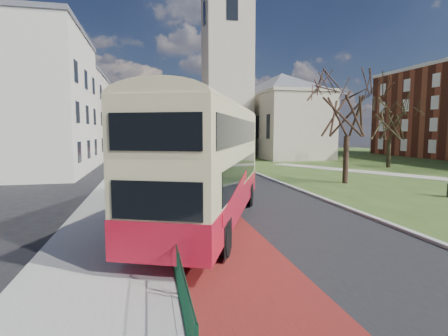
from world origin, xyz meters
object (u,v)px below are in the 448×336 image
object	(u,v)px
bus	(209,157)
winter_tree_near	(348,98)
winter_tree_far	(390,117)
streetlamp	(138,123)

from	to	relation	value
bus	winter_tree_near	xyz separation A→B (m)	(11.86, 9.13, 3.43)
winter_tree_near	winter_tree_far	world-z (taller)	winter_tree_near
bus	winter_tree_near	bearing A→B (deg)	60.06
winter_tree_far	winter_tree_near	bearing A→B (deg)	-139.25
streetlamp	bus	size ratio (longest dim) A/B	0.66
winter_tree_near	winter_tree_far	bearing A→B (deg)	40.75
streetlamp	bus	distance (m)	17.10
streetlamp	winter_tree_far	bearing A→B (deg)	3.85
streetlamp	winter_tree_near	size ratio (longest dim) A/B	0.89
streetlamp	winter_tree_far	size ratio (longest dim) A/B	1.04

